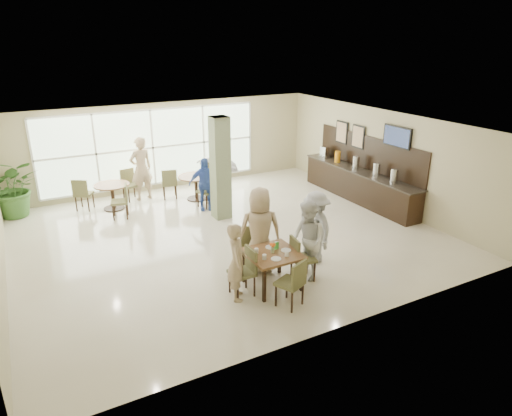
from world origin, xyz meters
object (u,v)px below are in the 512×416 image
teen_left (237,262)px  teen_standing (316,227)px  round_table_left (112,191)px  teen_right (307,241)px  adult_b (220,167)px  potted_plant (14,188)px  adult_a (205,184)px  buffet_counter (359,183)px  main_table (272,257)px  adult_standing (141,169)px  round_table_right (196,181)px  teen_far (260,231)px

teen_left → teen_standing: bearing=-53.0°
round_table_left → teen_right: 6.60m
adult_b → teen_standing: bearing=-23.7°
potted_plant → adult_a: 5.24m
buffet_counter → teen_standing: buffet_counter is taller
main_table → adult_standing: 6.51m
potted_plant → teen_standing: 8.46m
round_table_right → teen_standing: bearing=-81.2°
adult_standing → round_table_left: bearing=12.0°
round_table_left → buffet_counter: 7.36m
main_table → teen_standing: size_ratio=0.62×
round_table_right → adult_standing: 1.69m
buffet_counter → teen_standing: 4.49m
teen_right → adult_standing: 6.67m
teen_left → adult_standing: adult_standing is taller
adult_standing → adult_b: bearing=151.5°
adult_b → round_table_left: bearing=-118.5°
teen_far → teen_standing: (1.29, -0.19, -0.12)m
teen_right → main_table: bearing=-84.7°
buffet_counter → adult_standing: 6.65m
teen_standing → adult_standing: (-2.25, 5.93, 0.16)m
buffet_counter → teen_left: (-5.76, -3.29, 0.22)m
buffet_counter → adult_a: buffet_counter is taller
round_table_left → adult_standing: 1.16m
potted_plant → adult_standing: bearing=-4.7°
round_table_left → teen_left: bearing=-80.2°
round_table_left → teen_left: (1.05, -6.07, 0.22)m
potted_plant → teen_left: bearing=-62.4°
adult_b → adult_standing: size_ratio=0.93×
round_table_left → teen_far: (1.96, -5.32, 0.38)m
adult_b → teen_right: bearing=-29.5°
potted_plant → adult_b: (5.78, -1.01, 0.08)m
potted_plant → adult_standing: adult_standing is taller
main_table → teen_right: 0.83m
round_table_left → buffet_counter: size_ratio=0.21×
teen_standing → potted_plant: bearing=-130.6°
main_table → teen_right: size_ratio=0.60×
teen_standing → adult_b: (0.04, 5.21, 0.09)m
buffet_counter → round_table_left: bearing=157.8°
adult_b → main_table: bearing=-37.3°
main_table → potted_plant: (-4.34, 6.73, 0.16)m
main_table → potted_plant: bearing=122.8°
main_table → adult_a: size_ratio=0.65×
adult_a → adult_b: bearing=62.6°
round_table_right → adult_b: size_ratio=0.60×
main_table → teen_far: 0.76m
teen_right → adult_b: adult_b is taller
main_table → buffet_counter: (4.95, 3.24, -0.11)m
teen_right → adult_a: size_ratio=1.08×
teen_far → adult_standing: (-0.96, 5.74, 0.04)m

